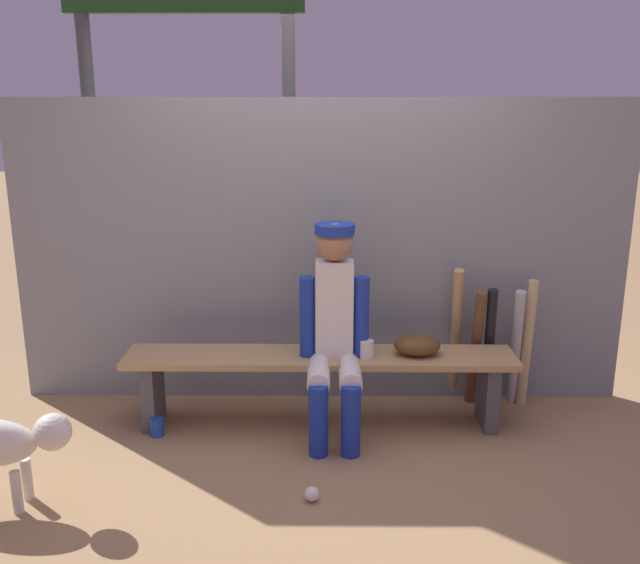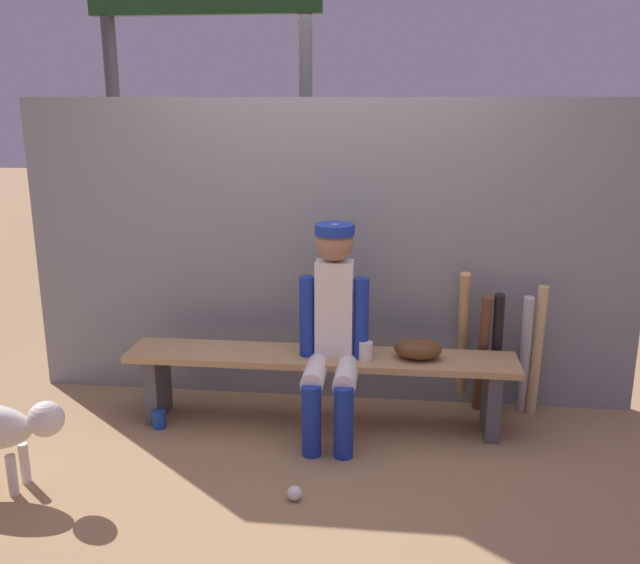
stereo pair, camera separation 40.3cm
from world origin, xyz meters
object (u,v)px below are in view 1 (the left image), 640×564
object	(u,v)px
bat_wood_dark	(475,348)
bat_aluminum_silver	(516,348)
baseball	(312,494)
baseball_glove	(417,345)
scoreboard	(191,4)
bat_wood_natural	(527,344)
bat_aluminum_black	(489,348)
cup_on_bench	(367,349)
player_seated	(334,325)
cup_on_ground	(157,427)
dugout_bench	(320,370)
bat_wood_tan	(455,335)

from	to	relation	value
bat_wood_dark	bat_aluminum_silver	distance (m)	0.26
bat_aluminum_silver	baseball	world-z (taller)	bat_aluminum_silver
baseball_glove	scoreboard	distance (m)	2.77
baseball_glove	bat_wood_natural	xyz separation A→B (m)	(0.74, 0.28, -0.09)
bat_aluminum_silver	baseball	distance (m)	1.74
bat_aluminum_black	cup_on_bench	xyz separation A→B (m)	(-0.80, -0.32, 0.11)
bat_aluminum_black	player_seated	bearing A→B (deg)	-159.75
bat_wood_natural	cup_on_bench	distance (m)	1.11
player_seated	bat_wood_dark	world-z (taller)	player_seated
baseball_glove	player_seated	bearing A→B (deg)	-168.04
baseball_glove	cup_on_ground	world-z (taller)	baseball_glove
baseball_glove	cup_on_bench	size ratio (longest dim) A/B	2.55
bat_wood_dark	dugout_bench	bearing A→B (deg)	-165.31
bat_wood_dark	cup_on_bench	distance (m)	0.79
player_seated	cup_on_ground	xyz separation A→B (m)	(-1.05, -0.05, -0.62)
baseball	cup_on_ground	size ratio (longest dim) A/B	0.67
baseball	scoreboard	world-z (taller)	scoreboard
scoreboard	bat_aluminum_silver	bearing A→B (deg)	-21.89
cup_on_ground	dugout_bench	bearing A→B (deg)	9.24
bat_wood_tan	cup_on_ground	distance (m)	1.96
bat_wood_tan	bat_wood_natural	size ratio (longest dim) A/B	1.10
scoreboard	dugout_bench	bearing A→B (deg)	-52.06
bat_wood_tan	bat_wood_natural	xyz separation A→B (m)	(0.45, -0.06, -0.04)
bat_wood_natural	baseball	size ratio (longest dim) A/B	11.53
bat_aluminum_black	bat_aluminum_silver	xyz separation A→B (m)	(0.18, 0.02, -0.01)
baseball_glove	bat_wood_tan	distance (m)	0.46
baseball_glove	bat_wood_natural	distance (m)	0.80
cup_on_bench	scoreboard	xyz separation A→B (m)	(-1.17, 1.20, 2.06)
cup_on_ground	bat_wood_tan	bearing A→B (deg)	15.33
player_seated	bat_aluminum_black	xyz separation A→B (m)	(0.99, 0.37, -0.27)
baseball	bat_wood_tan	bearing A→B (deg)	52.59
dugout_bench	baseball_glove	bearing A→B (deg)	0.00
dugout_bench	bat_wood_dark	distance (m)	1.02
bat_wood_natural	bat_aluminum_silver	bearing A→B (deg)	-175.43
bat_aluminum_black	baseball	xyz separation A→B (m)	(-1.11, -1.10, -0.37)
cup_on_ground	cup_on_bench	xyz separation A→B (m)	(1.25, 0.10, 0.46)
bat_wood_tan	player_seated	bearing A→B (deg)	-150.19
dugout_bench	bat_aluminum_black	world-z (taller)	bat_aluminum_black
scoreboard	bat_aluminum_black	bearing A→B (deg)	-24.08
bat_wood_natural	bat_wood_dark	bearing A→B (deg)	-175.72
bat_wood_dark	scoreboard	distance (m)	3.00
cup_on_ground	scoreboard	xyz separation A→B (m)	(0.08, 1.30, 2.51)
dugout_bench	bat_aluminum_silver	bearing A→B (deg)	12.54
baseball_glove	cup_on_bench	distance (m)	0.31
bat_wood_dark	player_seated	bearing A→B (deg)	-158.05
bat_wood_tan	bat_wood_dark	distance (m)	0.16
dugout_bench	cup_on_bench	distance (m)	0.33
bat_aluminum_silver	scoreboard	bearing A→B (deg)	158.11
baseball_glove	cup_on_bench	world-z (taller)	baseball_glove
bat_aluminum_black	cup_on_bench	bearing A→B (deg)	-158.16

